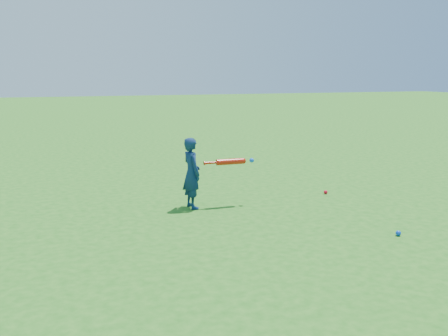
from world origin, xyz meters
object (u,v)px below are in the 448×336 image
at_px(ground_ball_red, 326,192).
at_px(bat_swing, 232,162).
at_px(child, 192,173).
at_px(ground_ball_blue, 398,233).

relative_size(ground_ball_red, bat_swing, 0.08).
bearing_deg(bat_swing, child, 175.36).
height_order(ground_ball_blue, bat_swing, bat_swing).
height_order(child, ground_ball_blue, child).
bearing_deg(bat_swing, ground_ball_blue, -55.06).
bearing_deg(ground_ball_red, bat_swing, -176.35).
xyz_separation_m(ground_ball_blue, bat_swing, (-1.36, 2.08, 0.63)).
distance_m(ground_ball_red, bat_swing, 1.82).
bearing_deg(child, ground_ball_blue, -143.94).
bearing_deg(child, ground_ball_red, -95.47).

